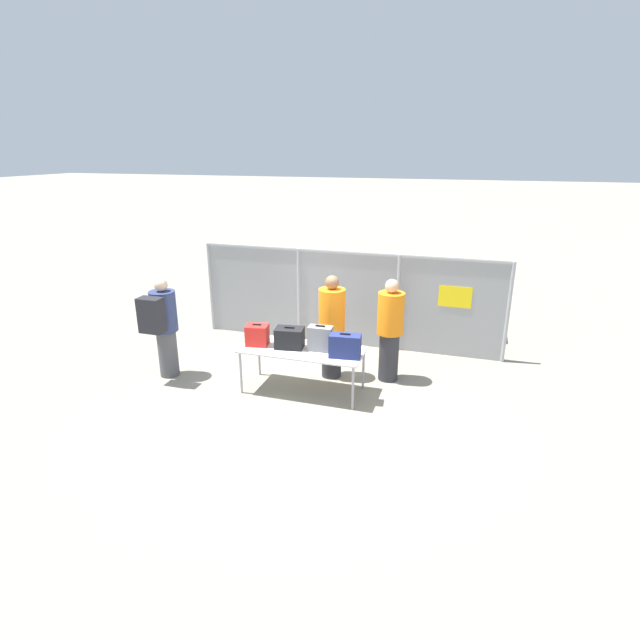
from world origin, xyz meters
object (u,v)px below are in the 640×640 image
(suitcase_red, at_px, (257,335))
(suitcase_black, at_px, (290,338))
(traveler_hooded, at_px, (163,324))
(security_worker_far, at_px, (390,329))
(inspection_table, at_px, (302,352))
(suitcase_grey, at_px, (320,338))
(utility_trailer, at_px, (429,308))
(security_worker_near, at_px, (332,326))
(suitcase_navy, at_px, (345,346))

(suitcase_red, distance_m, suitcase_black, 0.55)
(traveler_hooded, height_order, security_worker_far, security_worker_far)
(inspection_table, xyz_separation_m, suitcase_grey, (0.29, 0.04, 0.25))
(inspection_table, relative_size, utility_trailer, 0.55)
(traveler_hooded, relative_size, security_worker_near, 0.97)
(suitcase_grey, relative_size, utility_trailer, 0.12)
(utility_trailer, bearing_deg, security_worker_near, -113.44)
(suitcase_black, xyz_separation_m, suitcase_grey, (0.51, 0.04, 0.03))
(inspection_table, bearing_deg, traveler_hooded, -175.89)
(utility_trailer, bearing_deg, suitcase_red, -121.79)
(security_worker_near, bearing_deg, inspection_table, 60.04)
(suitcase_grey, relative_size, security_worker_far, 0.24)
(suitcase_black, relative_size, suitcase_grey, 1.15)
(inspection_table, height_order, suitcase_red, suitcase_red)
(inspection_table, bearing_deg, suitcase_red, -176.80)
(suitcase_navy, xyz_separation_m, traveler_hooded, (-3.17, -0.07, 0.04))
(suitcase_grey, distance_m, traveler_hooded, 2.74)
(suitcase_grey, distance_m, utility_trailer, 4.08)
(suitcase_red, xyz_separation_m, security_worker_near, (1.05, 0.74, 0.02))
(inspection_table, distance_m, utility_trailer, 4.20)
(suitcase_red, bearing_deg, suitcase_grey, 4.23)
(suitcase_navy, height_order, utility_trailer, suitcase_navy)
(suitcase_navy, distance_m, traveler_hooded, 3.17)
(suitcase_red, distance_m, suitcase_grey, 1.05)
(suitcase_black, relative_size, security_worker_near, 0.27)
(inspection_table, bearing_deg, security_worker_far, 34.42)
(suitcase_black, relative_size, suitcase_navy, 0.97)
(traveler_hooded, bearing_deg, suitcase_navy, -12.80)
(suitcase_black, bearing_deg, suitcase_red, -175.54)
(suitcase_navy, distance_m, utility_trailer, 4.09)
(suitcase_red, distance_m, security_worker_near, 1.28)
(suitcase_navy, height_order, security_worker_near, security_worker_near)
(suitcase_red, height_order, security_worker_far, security_worker_far)
(suitcase_red, xyz_separation_m, traveler_hooded, (-1.68, -0.13, 0.05))
(suitcase_navy, xyz_separation_m, security_worker_near, (-0.44, 0.81, 0.01))
(traveler_hooded, bearing_deg, suitcase_red, -9.57)
(traveler_hooded, distance_m, security_worker_far, 3.84)
(suitcase_red, xyz_separation_m, suitcase_black, (0.54, 0.04, -0.00))
(inspection_table, distance_m, security_worker_far, 1.54)
(suitcase_red, relative_size, utility_trailer, 0.11)
(suitcase_red, bearing_deg, suitcase_black, 4.46)
(suitcase_red, xyz_separation_m, utility_trailer, (2.41, 3.89, -0.49))
(suitcase_red, xyz_separation_m, suitcase_grey, (1.05, 0.08, 0.03))
(inspection_table, height_order, suitcase_grey, suitcase_grey)
(inspection_table, bearing_deg, suitcase_black, 179.98)
(suitcase_grey, relative_size, traveler_hooded, 0.24)
(suitcase_grey, bearing_deg, suitcase_black, -176.01)
(suitcase_navy, height_order, traveler_hooded, traveler_hooded)
(traveler_hooded, height_order, utility_trailer, traveler_hooded)
(suitcase_black, relative_size, traveler_hooded, 0.28)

